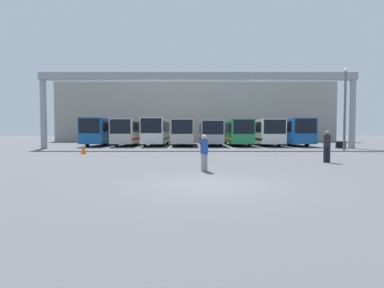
{
  "coord_description": "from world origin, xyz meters",
  "views": [
    {
      "loc": [
        -0.59,
        -9.75,
        1.74
      ],
      "look_at": [
        -0.73,
        22.3,
        0.37
      ],
      "focal_mm": 28.0,
      "sensor_mm": 36.0,
      "label": 1
    }
  ],
  "objects_px": {
    "bus_slot_4": "(211,132)",
    "lamp_post": "(347,105)",
    "bus_slot_6": "(265,131)",
    "pedestrian_near_right": "(329,146)",
    "bus_slot_0": "(106,130)",
    "bus_slot_3": "(185,131)",
    "traffic_cone": "(85,149)",
    "tire_stack": "(342,145)",
    "bus_slot_2": "(158,130)",
    "bus_slot_7": "(290,130)",
    "bus_slot_1": "(133,131)",
    "pedestrian_mid_right": "(206,152)",
    "bus_slot_5": "(238,131)"
  },
  "relations": [
    {
      "from": "bus_slot_0",
      "to": "bus_slot_3",
      "type": "xyz_separation_m",
      "value": [
        9.95,
        -0.17,
        -0.08
      ]
    },
    {
      "from": "bus_slot_2",
      "to": "bus_slot_6",
      "type": "relative_size",
      "value": 1.03
    },
    {
      "from": "traffic_cone",
      "to": "tire_stack",
      "type": "distance_m",
      "value": 24.81
    },
    {
      "from": "bus_slot_4",
      "to": "bus_slot_7",
      "type": "xyz_separation_m",
      "value": [
        9.95,
        -0.04,
        0.13
      ]
    },
    {
      "from": "bus_slot_0",
      "to": "pedestrian_mid_right",
      "type": "relative_size",
      "value": 6.97
    },
    {
      "from": "bus_slot_2",
      "to": "pedestrian_near_right",
      "type": "distance_m",
      "value": 24.08
    },
    {
      "from": "bus_slot_6",
      "to": "bus_slot_0",
      "type": "bearing_deg",
      "value": 179.26
    },
    {
      "from": "bus_slot_4",
      "to": "traffic_cone",
      "type": "relative_size",
      "value": 15.61
    },
    {
      "from": "bus_slot_0",
      "to": "bus_slot_7",
      "type": "height_order",
      "value": "bus_slot_0"
    },
    {
      "from": "pedestrian_mid_right",
      "to": "lamp_post",
      "type": "xyz_separation_m",
      "value": [
        13.23,
        14.02,
        3.21
      ]
    },
    {
      "from": "bus_slot_2",
      "to": "bus_slot_1",
      "type": "bearing_deg",
      "value": 173.82
    },
    {
      "from": "bus_slot_2",
      "to": "pedestrian_near_right",
      "type": "bearing_deg",
      "value": -60.42
    },
    {
      "from": "bus_slot_3",
      "to": "pedestrian_mid_right",
      "type": "bearing_deg",
      "value": -86.25
    },
    {
      "from": "bus_slot_1",
      "to": "bus_slot_7",
      "type": "distance_m",
      "value": 19.9
    },
    {
      "from": "bus_slot_0",
      "to": "bus_slot_5",
      "type": "distance_m",
      "value": 16.59
    },
    {
      "from": "bus_slot_2",
      "to": "bus_slot_7",
      "type": "height_order",
      "value": "bus_slot_2"
    },
    {
      "from": "tire_stack",
      "to": "lamp_post",
      "type": "distance_m",
      "value": 5.38
    },
    {
      "from": "tire_stack",
      "to": "lamp_post",
      "type": "bearing_deg",
      "value": -112.54
    },
    {
      "from": "bus_slot_4",
      "to": "bus_slot_2",
      "type": "bearing_deg",
      "value": -177.41
    },
    {
      "from": "lamp_post",
      "to": "bus_slot_0",
      "type": "bearing_deg",
      "value": 156.82
    },
    {
      "from": "bus_slot_6",
      "to": "pedestrian_near_right",
      "type": "xyz_separation_m",
      "value": [
        -1.39,
        -20.78,
        -0.85
      ]
    },
    {
      "from": "lamp_post",
      "to": "pedestrian_mid_right",
      "type": "bearing_deg",
      "value": -133.33
    },
    {
      "from": "bus_slot_0",
      "to": "bus_slot_5",
      "type": "relative_size",
      "value": 1.06
    },
    {
      "from": "bus_slot_7",
      "to": "traffic_cone",
      "type": "relative_size",
      "value": 15.49
    },
    {
      "from": "bus_slot_3",
      "to": "tire_stack",
      "type": "xyz_separation_m",
      "value": [
        16.33,
        -6.84,
        -1.42
      ]
    },
    {
      "from": "bus_slot_2",
      "to": "bus_slot_3",
      "type": "xyz_separation_m",
      "value": [
        3.32,
        -0.05,
        -0.09
      ]
    },
    {
      "from": "pedestrian_near_right",
      "to": "lamp_post",
      "type": "distance_m",
      "value": 12.56
    },
    {
      "from": "bus_slot_0",
      "to": "bus_slot_1",
      "type": "relative_size",
      "value": 0.96
    },
    {
      "from": "bus_slot_5",
      "to": "bus_slot_2",
      "type": "bearing_deg",
      "value": 178.97
    },
    {
      "from": "bus_slot_4",
      "to": "lamp_post",
      "type": "distance_m",
      "value": 15.96
    },
    {
      "from": "bus_slot_5",
      "to": "bus_slot_6",
      "type": "relative_size",
      "value": 0.99
    },
    {
      "from": "bus_slot_4",
      "to": "traffic_cone",
      "type": "xyz_separation_m",
      "value": [
        -10.56,
        -14.96,
        -1.34
      ]
    },
    {
      "from": "bus_slot_1",
      "to": "bus_slot_4",
      "type": "distance_m",
      "value": 9.95
    },
    {
      "from": "bus_slot_3",
      "to": "traffic_cone",
      "type": "height_order",
      "value": "bus_slot_3"
    },
    {
      "from": "bus_slot_0",
      "to": "traffic_cone",
      "type": "height_order",
      "value": "bus_slot_0"
    },
    {
      "from": "bus_slot_4",
      "to": "pedestrian_mid_right",
      "type": "bearing_deg",
      "value": -93.95
    },
    {
      "from": "bus_slot_1",
      "to": "bus_slot_6",
      "type": "height_order",
      "value": "bus_slot_1"
    },
    {
      "from": "bus_slot_7",
      "to": "tire_stack",
      "type": "bearing_deg",
      "value": -66.83
    },
    {
      "from": "traffic_cone",
      "to": "pedestrian_mid_right",
      "type": "bearing_deg",
      "value": -48.12
    },
    {
      "from": "bus_slot_3",
      "to": "tire_stack",
      "type": "relative_size",
      "value": 10.38
    },
    {
      "from": "bus_slot_2",
      "to": "pedestrian_near_right",
      "type": "height_order",
      "value": "bus_slot_2"
    },
    {
      "from": "bus_slot_7",
      "to": "pedestrian_mid_right",
      "type": "distance_m",
      "value": 27.4
    },
    {
      "from": "bus_slot_2",
      "to": "traffic_cone",
      "type": "relative_size",
      "value": 14.79
    },
    {
      "from": "traffic_cone",
      "to": "bus_slot_2",
      "type": "bearing_deg",
      "value": 75.02
    },
    {
      "from": "bus_slot_5",
      "to": "bus_slot_7",
      "type": "distance_m",
      "value": 6.65
    },
    {
      "from": "bus_slot_6",
      "to": "bus_slot_1",
      "type": "bearing_deg",
      "value": 178.26
    },
    {
      "from": "bus_slot_0",
      "to": "pedestrian_near_right",
      "type": "bearing_deg",
      "value": -48.66
    },
    {
      "from": "bus_slot_7",
      "to": "lamp_post",
      "type": "xyz_separation_m",
      "value": [
        1.56,
        -10.76,
        2.22
      ]
    },
    {
      "from": "lamp_post",
      "to": "traffic_cone",
      "type": "bearing_deg",
      "value": -169.32
    },
    {
      "from": "bus_slot_2",
      "to": "bus_slot_7",
      "type": "xyz_separation_m",
      "value": [
        16.58,
        0.26,
        -0.03
      ]
    }
  ]
}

